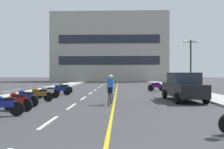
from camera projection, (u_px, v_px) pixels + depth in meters
ground_plane at (114, 91)px, 23.26m from camera, size 140.00×140.00×0.00m
curb_left at (52, 88)px, 26.50m from camera, size 2.40×72.00×0.12m
curb_right at (178, 88)px, 26.02m from camera, size 2.40×72.00×0.12m
lane_dash_1 at (49, 122)px, 8.34m from camera, size 0.14×2.20×0.01m
lane_dash_2 at (72, 106)px, 12.34m from camera, size 0.14×2.20×0.01m
lane_dash_3 at (83, 98)px, 16.33m from camera, size 0.14×2.20×0.01m
lane_dash_4 at (91, 93)px, 20.33m from camera, size 0.14×2.20×0.01m
lane_dash_5 at (95, 90)px, 24.33m from camera, size 0.14×2.20×0.01m
lane_dash_6 at (99, 87)px, 28.33m from camera, size 0.14×2.20×0.01m
lane_dash_7 at (101, 86)px, 32.32m from camera, size 0.14×2.20×0.01m
lane_dash_8 at (103, 84)px, 36.32m from camera, size 0.14×2.20×0.01m
lane_dash_9 at (105, 83)px, 40.32m from camera, size 0.14×2.20×0.01m
lane_dash_10 at (106, 82)px, 44.32m from camera, size 0.14×2.20×0.01m
lane_dash_11 at (107, 82)px, 48.32m from camera, size 0.14×2.20×0.01m
centre_line_yellow at (117, 89)px, 26.25m from camera, size 0.12×66.00×0.01m
office_building at (110, 48)px, 50.34m from camera, size 24.79×6.29×14.66m
street_lamp_mid at (191, 53)px, 21.80m from camera, size 1.46×0.36×4.82m
parked_car_near at (183, 87)px, 14.75m from camera, size 2.13×4.30×1.82m
motorcycle_2 at (3, 105)px, 9.48m from camera, size 1.70×0.60×0.92m
motorcycle_3 at (17, 101)px, 10.92m from camera, size 1.65×0.75×0.92m
motorcycle_4 at (25, 98)px, 12.33m from camera, size 1.65×0.75×0.92m
motorcycle_5 at (39, 94)px, 14.16m from camera, size 1.64×0.78×0.92m
motorcycle_6 at (47, 92)px, 16.25m from camera, size 1.70×0.60×0.92m
motorcycle_7 at (60, 89)px, 18.36m from camera, size 1.69×0.62×0.92m
motorcycle_8 at (63, 88)px, 20.09m from camera, size 1.70×0.60×0.92m
motorcycle_9 at (157, 86)px, 22.52m from camera, size 1.70×0.60×0.92m
motorcycle_10 at (156, 86)px, 23.92m from camera, size 1.70×0.60×0.92m
cyclist_rider at (110, 89)px, 13.00m from camera, size 0.43×1.77×1.71m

